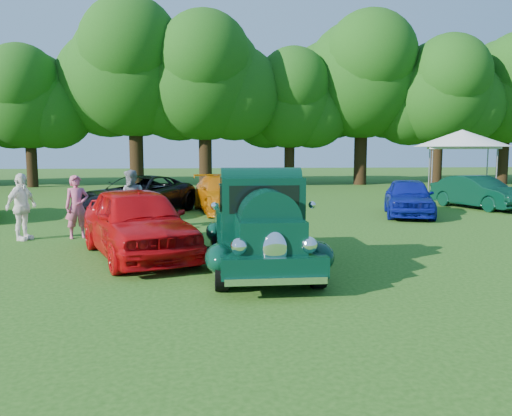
{
  "coord_description": "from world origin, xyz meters",
  "views": [
    {
      "loc": [
        -0.13,
        -10.97,
        2.47
      ],
      "look_at": [
        1.1,
        0.85,
        1.1
      ],
      "focal_mm": 35.0,
      "sensor_mm": 36.0,
      "label": 1
    }
  ],
  "objects": [
    {
      "name": "ground",
      "position": [
        0.0,
        0.0,
        0.0
      ],
      "size": [
        120.0,
        120.0,
        0.0
      ],
      "primitive_type": "plane",
      "color": "#204B11",
      "rests_on": "ground"
    },
    {
      "name": "spectator_white",
      "position": [
        -5.16,
        3.27,
        0.93
      ],
      "size": [
        0.83,
        1.18,
        1.86
      ],
      "primitive_type": "imported",
      "rotation": [
        0.0,
        0.0,
        1.19
      ],
      "color": "white",
      "rests_on": "ground"
    },
    {
      "name": "red_convertible",
      "position": [
        -1.7,
        0.76,
        0.82
      ],
      "size": [
        3.57,
        5.18,
        1.64
      ],
      "primitive_type": "imported",
      "rotation": [
        0.0,
        0.0,
        0.38
      ],
      "color": "#B1070A",
      "rests_on": "ground"
    },
    {
      "name": "back_car_green",
      "position": [
        11.52,
        9.2,
        0.7
      ],
      "size": [
        2.67,
        4.47,
        1.39
      ],
      "primitive_type": "imported",
      "rotation": [
        0.0,
        0.0,
        0.3
      ],
      "color": "black",
      "rests_on": "ground"
    },
    {
      "name": "hero_pickup",
      "position": [
        1.02,
        -0.67,
        0.84
      ],
      "size": [
        2.31,
        4.97,
        1.94
      ],
      "color": "black",
      "rests_on": "ground"
    },
    {
      "name": "back_car_orange",
      "position": [
        0.67,
        8.99,
        0.74
      ],
      "size": [
        2.89,
        5.38,
        1.48
      ],
      "primitive_type": "imported",
      "rotation": [
        0.0,
        0.0,
        0.17
      ],
      "color": "#BE6306",
      "rests_on": "ground"
    },
    {
      "name": "tree_line",
      "position": [
        1.42,
        24.09,
        7.02
      ],
      "size": [
        64.98,
        10.89,
        12.35
      ],
      "color": "black",
      "rests_on": "ground"
    },
    {
      "name": "spectator_grey",
      "position": [
        -2.38,
        4.77,
        0.94
      ],
      "size": [
        1.16,
        1.13,
        1.88
      ],
      "primitive_type": "imported",
      "rotation": [
        0.0,
        0.0,
        -0.67
      ],
      "color": "gray",
      "rests_on": "ground"
    },
    {
      "name": "back_car_black",
      "position": [
        -2.65,
        8.45,
        0.76
      ],
      "size": [
        4.65,
        5.99,
        1.51
      ],
      "primitive_type": "imported",
      "rotation": [
        0.0,
        0.0,
        -0.45
      ],
      "color": "black",
      "rests_on": "ground"
    },
    {
      "name": "canopy_tent",
      "position": [
        12.78,
        13.07,
        3.05
      ],
      "size": [
        6.13,
        6.13,
        3.51
      ],
      "rotation": [
        0.0,
        0.0,
        -0.39
      ],
      "color": "silver",
      "rests_on": "ground"
    },
    {
      "name": "back_car_blue",
      "position": [
        7.58,
        7.18,
        0.72
      ],
      "size": [
        2.92,
        4.53,
        1.43
      ],
      "primitive_type": "imported",
      "rotation": [
        0.0,
        0.0,
        -0.32
      ],
      "color": "navy",
      "rests_on": "ground"
    },
    {
      "name": "spectator_pink",
      "position": [
        -3.71,
        3.44,
        0.89
      ],
      "size": [
        0.77,
        0.65,
        1.79
      ],
      "primitive_type": "imported",
      "rotation": [
        0.0,
        0.0,
        0.4
      ],
      "color": "#C04F71",
      "rests_on": "ground"
    }
  ]
}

